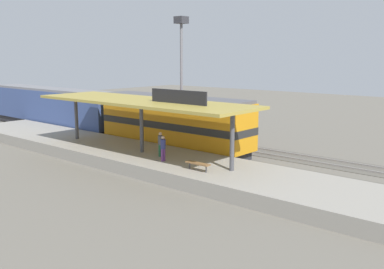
# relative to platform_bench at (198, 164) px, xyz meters

# --- Properties ---
(ground_plane) EXTENTS (120.00, 120.00, 0.00)m
(ground_plane) POSITION_rel_platform_bench_xyz_m (8.00, 6.47, -1.34)
(ground_plane) COLOR #666056
(track_near) EXTENTS (3.20, 110.00, 0.16)m
(track_near) POSITION_rel_platform_bench_xyz_m (6.00, 6.47, -1.31)
(track_near) COLOR #565249
(track_near) RESTS_ON ground
(track_far) EXTENTS (3.20, 110.00, 0.16)m
(track_far) POSITION_rel_platform_bench_xyz_m (10.60, 6.47, -1.31)
(track_far) COLOR #565249
(track_far) RESTS_ON ground
(platform) EXTENTS (6.00, 44.00, 0.90)m
(platform) POSITION_rel_platform_bench_xyz_m (1.40, 6.47, -0.89)
(platform) COLOR gray
(platform) RESTS_ON ground
(station_canopy) EXTENTS (5.20, 18.00, 4.70)m
(station_canopy) POSITION_rel_platform_bench_xyz_m (1.40, 6.38, 3.19)
(station_canopy) COLOR #47474C
(station_canopy) RESTS_ON platform
(platform_bench) EXTENTS (0.44, 1.70, 0.50)m
(platform_bench) POSITION_rel_platform_bench_xyz_m (0.00, 0.00, 0.00)
(platform_bench) COLOR #333338
(platform_bench) RESTS_ON platform
(locomotive) EXTENTS (2.93, 14.43, 4.44)m
(locomotive) POSITION_rel_platform_bench_xyz_m (6.00, 7.65, 1.07)
(locomotive) COLOR #28282D
(locomotive) RESTS_ON track_near
(passenger_carriage_single) EXTENTS (2.90, 20.00, 4.24)m
(passenger_carriage_single) POSITION_rel_platform_bench_xyz_m (6.00, 25.65, 0.97)
(passenger_carriage_single) COLOR #28282D
(passenger_carriage_single) RESTS_ON track_near
(freight_car) EXTENTS (2.80, 12.00, 3.54)m
(freight_car) POSITION_rel_platform_bench_xyz_m (10.60, 13.17, 0.63)
(freight_car) COLOR #28282D
(freight_car) RESTS_ON track_far
(light_mast) EXTENTS (1.10, 1.10, 11.70)m
(light_mast) POSITION_rel_platform_bench_xyz_m (13.80, 13.77, 7.05)
(light_mast) COLOR slate
(light_mast) RESTS_ON ground
(person_waiting) EXTENTS (0.34, 0.34, 1.71)m
(person_waiting) POSITION_rel_platform_bench_xyz_m (0.40, 3.34, 0.51)
(person_waiting) COLOR #663375
(person_waiting) RESTS_ON platform
(person_walking) EXTENTS (0.34, 0.34, 1.71)m
(person_walking) POSITION_rel_platform_bench_xyz_m (1.31, 4.49, 0.51)
(person_walking) COLOR #23603D
(person_walking) RESTS_ON platform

